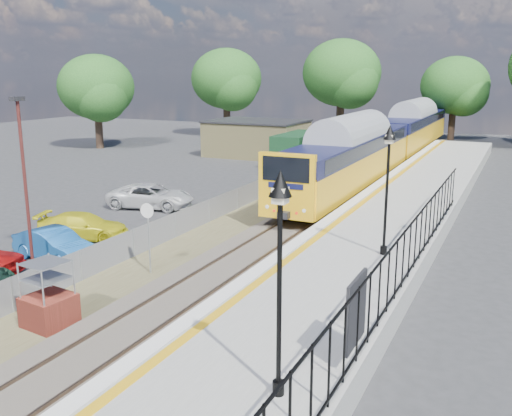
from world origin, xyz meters
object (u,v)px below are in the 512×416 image
Objects in this scene: brick_plinth at (48,296)px; carpark_lamp at (24,175)px; car_white at (151,196)px; speed_sign at (148,227)px; victorian_lamp_south at (280,233)px; victorian_lamp_north at (388,160)px; car_yellow at (83,226)px; train at (389,138)px; car_blue at (55,245)px.

brick_plinth is 5.75m from carpark_lamp.
car_white is (-6.20, 13.65, -0.32)m from brick_plinth.
carpark_lamp is at bearing -158.08° from speed_sign.
speed_sign is (-8.00, 6.71, -2.49)m from victorian_lamp_south.
victorian_lamp_south is 0.72× the size of carpark_lamp.
carpark_lamp is 11.16m from car_white.
victorian_lamp_south and victorian_lamp_north have the same top height.
speed_sign reaches higher than car_white.
brick_plinth is at bearing -162.98° from car_yellow.
victorian_lamp_north is at bearing -105.63° from car_yellow.
train is 20.26× the size of brick_plinth.
train is 10.73× the size of car_blue.
train is at bearing 77.51° from carpark_lamp.
train reaches higher than car_yellow.
speed_sign reaches higher than brick_plinth.
brick_plinth is at bearing 167.31° from victorian_lamp_south.
victorian_lamp_south is 14.39m from car_blue.
carpark_lamp is (-3.96, 3.15, 2.73)m from brick_plinth.
carpark_lamp reaches higher than car_yellow.
carpark_lamp reaches higher than car_white.
train is 10.21× the size of car_yellow.
brick_plinth is 0.53× the size of car_blue.
brick_plinth is 6.35m from car_blue.
car_yellow is at bearing 108.49° from carpark_lamp.
car_white is at bearing 132.59° from victorian_lamp_south.
train is 8.74× the size of car_white.
victorian_lamp_north is at bearing -64.22° from car_blue.
train reaches higher than car_blue.
speed_sign is 10.78m from car_white.
victorian_lamp_north is at bearing 91.15° from victorian_lamp_south.
brick_plinth is at bearing -133.57° from victorian_lamp_north.
carpark_lamp is at bearing 141.50° from brick_plinth.
victorian_lamp_north is 24.77m from train.
car_blue is at bearing 152.41° from victorian_lamp_south.
car_yellow is at bearing 152.84° from speed_sign.
carpark_lamp is (-3.96, -1.76, 1.89)m from speed_sign.
carpark_lamp is at bearing -102.49° from train.
victorian_lamp_south reaches higher than brick_plinth.
victorian_lamp_north is 12.81m from carpark_lamp.
car_blue is 0.81× the size of car_white.
car_yellow is at bearing -176.70° from victorian_lamp_north.
victorian_lamp_south is 1.00× the size of victorian_lamp_north.
carpark_lamp is at bearing 179.41° from car_white.
carpark_lamp reaches higher than victorian_lamp_north.
brick_plinth reaches higher than car_yellow.
victorian_lamp_north is (-0.20, 10.00, 0.00)m from victorian_lamp_south.
victorian_lamp_north is at bearing -123.91° from car_white.
train is at bearing 102.39° from victorian_lamp_north.
car_white is at bearing 158.73° from victorian_lamp_north.
car_yellow is at bearing 30.28° from car_blue.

